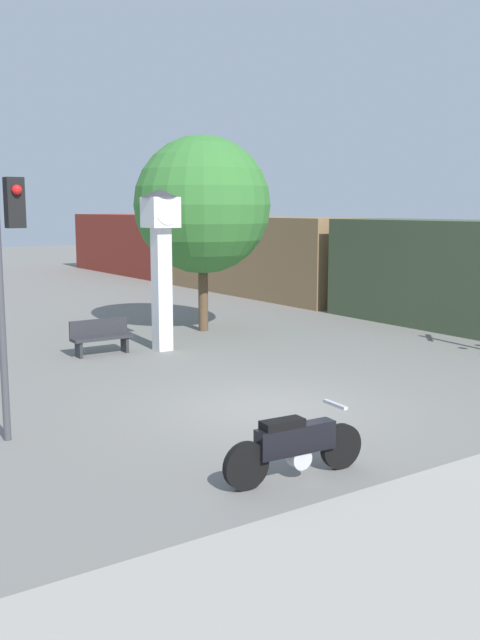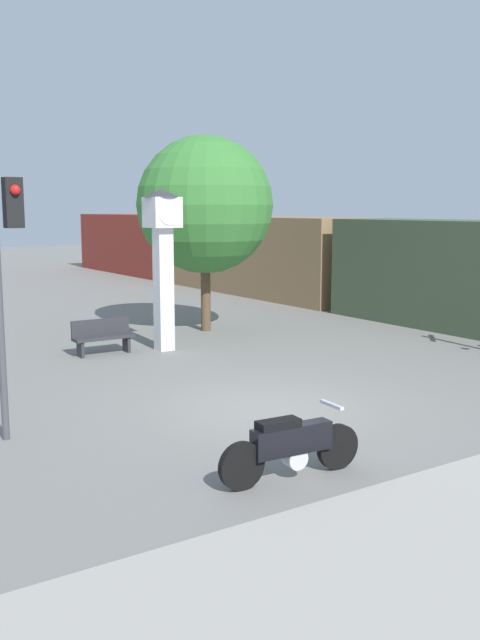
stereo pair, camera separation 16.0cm
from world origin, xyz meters
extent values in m
plane|color=slate|center=(0.00, 0.00, 0.00)|extent=(120.00, 120.00, 0.00)
cylinder|color=black|center=(-1.04, -3.15, 0.34)|extent=(0.68, 0.16, 0.67)
cylinder|color=black|center=(-2.64, -3.03, 0.34)|extent=(0.68, 0.16, 0.67)
cube|color=black|center=(-1.84, -3.09, 0.58)|extent=(1.25, 0.34, 0.40)
cube|color=black|center=(-2.06, -3.07, 0.84)|extent=(0.64, 0.31, 0.11)
cylinder|color=silver|center=(-1.79, -3.09, 0.30)|extent=(0.33, 0.25, 0.31)
cube|color=silver|center=(-1.16, -3.14, 0.98)|extent=(0.10, 0.50, 0.04)
cube|color=white|center=(0.99, 6.14, 1.64)|extent=(0.42, 0.42, 3.27)
cube|color=white|center=(0.99, 6.14, 3.67)|extent=(0.79, 0.79, 0.79)
cylinder|color=white|center=(0.99, 5.73, 3.67)|extent=(0.63, 0.02, 0.63)
cone|color=#333338|center=(0.99, 6.14, 4.17)|extent=(0.95, 0.95, 0.20)
cube|color=olive|center=(10.55, 15.14, 1.70)|extent=(2.80, 11.53, 3.40)
cube|color=maroon|center=(10.55, 27.27, 1.70)|extent=(2.80, 11.53, 3.40)
cube|color=black|center=(-4.40, 0.91, 3.87)|extent=(0.28, 0.24, 0.80)
sphere|color=red|center=(-4.40, 0.76, 4.07)|extent=(0.16, 0.16, 0.16)
cylinder|color=brown|center=(3.49, 8.14, 1.10)|extent=(0.30, 0.30, 2.21)
sphere|color=#387A33|center=(3.49, 8.14, 3.87)|extent=(4.16, 4.16, 4.16)
cube|color=#2D2D33|center=(-0.62, 6.46, 0.45)|extent=(1.60, 0.44, 0.08)
cube|color=#2D2D33|center=(-0.62, 6.65, 0.70)|extent=(1.60, 0.06, 0.44)
cube|color=#2D2D33|center=(-1.26, 6.46, 0.21)|extent=(0.08, 0.35, 0.41)
cube|color=#2D2D33|center=(0.02, 6.46, 0.21)|extent=(0.08, 0.35, 0.41)
camera|label=1|loc=(-7.89, -10.58, 3.78)|focal=40.00mm
camera|label=2|loc=(-7.76, -10.67, 3.78)|focal=40.00mm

